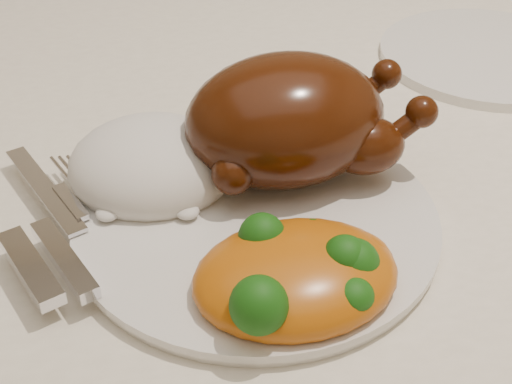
{
  "coord_description": "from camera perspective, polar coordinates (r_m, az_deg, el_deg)",
  "views": [
    {
      "loc": [
        -0.11,
        -0.54,
        1.09
      ],
      "look_at": [
        -0.06,
        -0.16,
        0.8
      ],
      "focal_mm": 50.0,
      "sensor_mm": 36.0,
      "label": 1
    }
  ],
  "objects": [
    {
      "name": "dining_table",
      "position": [
        0.69,
        2.84,
        -0.64
      ],
      "size": [
        1.6,
        0.9,
        0.76
      ],
      "color": "brown",
      "rests_on": "floor"
    },
    {
      "name": "tablecloth",
      "position": [
        0.65,
        3.04,
        4.49
      ],
      "size": [
        1.73,
        1.03,
        0.18
      ],
      "color": "white",
      "rests_on": "dining_table"
    },
    {
      "name": "dinner_plate",
      "position": [
        0.5,
        -0.0,
        -2.35
      ],
      "size": [
        0.25,
        0.25,
        0.01
      ],
      "primitive_type": "cylinder",
      "rotation": [
        0.0,
        0.0,
        0.02
      ],
      "color": "silver",
      "rests_on": "tablecloth"
    },
    {
      "name": "side_plate",
      "position": [
        0.75,
        18.1,
        10.37
      ],
      "size": [
        0.24,
        0.24,
        0.01
      ],
      "primitive_type": "cylinder",
      "rotation": [
        0.0,
        0.0,
        -0.16
      ],
      "color": "silver",
      "rests_on": "tablecloth"
    },
    {
      "name": "roast_chicken",
      "position": [
        0.51,
        2.83,
        5.85
      ],
      "size": [
        0.19,
        0.13,
        0.09
      ],
      "rotation": [
        0.0,
        0.0,
        0.14
      ],
      "color": "#411606",
      "rests_on": "dinner_plate"
    },
    {
      "name": "rice_mound",
      "position": [
        0.52,
        -8.29,
        2.08
      ],
      "size": [
        0.13,
        0.12,
        0.06
      ],
      "rotation": [
        0.0,
        0.0,
        -0.11
      ],
      "color": "white",
      "rests_on": "dinner_plate"
    },
    {
      "name": "mac_and_cheese",
      "position": [
        0.43,
        3.76,
        -6.46
      ],
      "size": [
        0.14,
        0.11,
        0.05
      ],
      "rotation": [
        0.0,
        0.0,
        0.13
      ],
      "color": "#B5660B",
      "rests_on": "dinner_plate"
    },
    {
      "name": "cutlery",
      "position": [
        0.49,
        -16.15,
        -3.45
      ],
      "size": [
        0.08,
        0.18,
        0.01
      ],
      "rotation": [
        0.0,
        0.0,
        0.47
      ],
      "color": "silver",
      "rests_on": "dinner_plate"
    }
  ]
}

